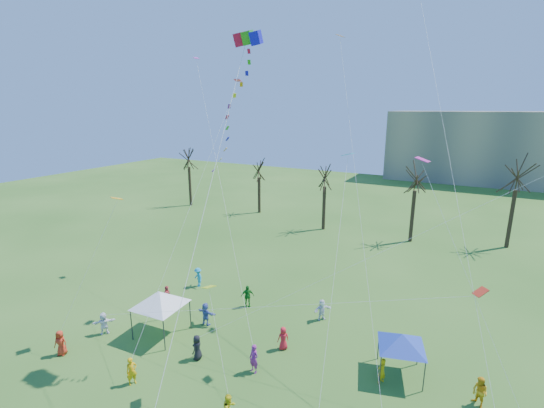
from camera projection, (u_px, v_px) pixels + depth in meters
The scene contains 7 objects.
distant_building at pixel (543, 150), 76.61m from camera, with size 60.00×14.00×15.00m, color gray.
bare_tree_row at pixel (396, 182), 46.92m from camera, with size 69.36×9.11×10.67m.
big_box_kite at pixel (236, 115), 22.05m from camera, with size 2.22×7.16×21.43m.
canopy_tent_white at pixel (160, 299), 26.59m from camera, with size 4.40×4.40×3.30m.
canopy_tent_blue at pixel (402, 340), 22.58m from camera, with size 3.60×3.60×2.79m.
festival_crowd at pixel (254, 348), 24.27m from camera, with size 27.14×14.44×1.86m.
small_kites_aloft at pixel (313, 152), 24.06m from camera, with size 28.64×18.36×34.60m.
Camera 1 is at (9.37, -11.74, 15.85)m, focal length 25.00 mm.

